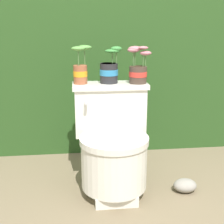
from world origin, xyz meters
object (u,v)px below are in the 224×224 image
(potted_plant_left, at_px, (81,69))
(garden_stone, at_px, (185,186))
(toilet, at_px, (113,145))
(potted_plant_midleft, at_px, (109,70))
(potted_plant_middle, at_px, (138,69))

(potted_plant_left, relative_size, garden_stone, 1.61)
(toilet, distance_m, potted_plant_midleft, 0.46)
(toilet, bearing_deg, potted_plant_middle, 37.67)
(potted_plant_left, relative_size, potted_plant_middle, 1.02)
(potted_plant_midleft, bearing_deg, toilet, -89.12)
(potted_plant_midleft, bearing_deg, potted_plant_left, -177.78)
(potted_plant_left, distance_m, potted_plant_middle, 0.35)
(potted_plant_midleft, height_order, potted_plant_middle, potted_plant_middle)
(potted_plant_middle, xyz_separation_m, garden_stone, (0.27, -0.22, -0.69))
(toilet, relative_size, potted_plant_midleft, 2.87)
(potted_plant_left, bearing_deg, toilet, -40.52)
(potted_plant_left, xyz_separation_m, garden_stone, (0.62, -0.24, -0.70))
(toilet, height_order, potted_plant_middle, potted_plant_middle)
(potted_plant_left, bearing_deg, potted_plant_midleft, 2.22)
(toilet, xyz_separation_m, potted_plant_midleft, (-0.00, 0.16, 0.44))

